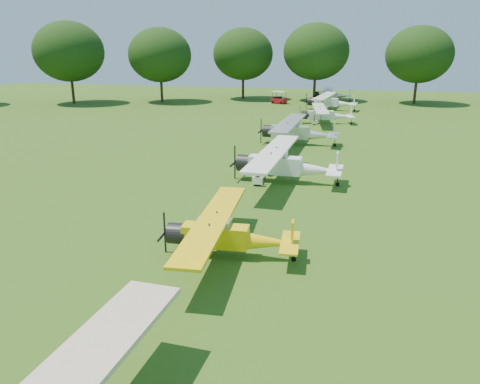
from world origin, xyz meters
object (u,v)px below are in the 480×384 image
(golf_cart, at_px, (279,100))
(aircraft_2, at_px, (226,233))
(aircraft_6, at_px, (329,101))
(aircraft_7, at_px, (331,94))
(aircraft_5, at_px, (325,114))
(aircraft_4, at_px, (296,130))
(aircraft_3, at_px, (283,163))

(golf_cart, bearing_deg, aircraft_2, -59.14)
(aircraft_2, xyz_separation_m, aircraft_6, (1.01, 52.06, 0.24))
(aircraft_2, height_order, aircraft_7, aircraft_7)
(aircraft_6, bearing_deg, aircraft_7, 98.02)
(aircraft_2, relative_size, aircraft_7, 0.94)
(aircraft_5, bearing_deg, aircraft_2, -100.69)
(aircraft_2, xyz_separation_m, aircraft_4, (-0.35, 25.77, 0.25))
(aircraft_3, distance_m, aircraft_5, 26.76)
(aircraft_3, height_order, aircraft_6, aircraft_3)
(aircraft_2, distance_m, aircraft_5, 39.33)
(aircraft_6, relative_size, aircraft_7, 1.14)
(aircraft_4, bearing_deg, aircraft_2, -88.15)
(aircraft_4, distance_m, golf_cart, 33.59)
(aircraft_5, bearing_deg, golf_cart, 106.12)
(aircraft_3, bearing_deg, aircraft_5, 89.36)
(aircraft_2, xyz_separation_m, aircraft_7, (0.47, 64.77, 0.08))
(aircraft_3, distance_m, aircraft_4, 13.24)
(aircraft_6, bearing_deg, aircraft_3, -85.11)
(aircraft_3, bearing_deg, aircraft_6, 90.37)
(aircraft_2, bearing_deg, aircraft_6, 84.14)
(golf_cart, bearing_deg, aircraft_3, -56.49)
(aircraft_2, height_order, golf_cart, golf_cart)
(aircraft_2, relative_size, aircraft_3, 0.82)
(aircraft_2, bearing_deg, golf_cart, 92.63)
(aircraft_5, bearing_deg, aircraft_6, 82.69)
(aircraft_5, height_order, golf_cart, aircraft_5)
(aircraft_2, height_order, aircraft_4, aircraft_4)
(aircraft_2, relative_size, aircraft_6, 0.83)
(aircraft_2, relative_size, aircraft_4, 0.83)
(aircraft_3, xyz_separation_m, aircraft_7, (-0.08, 52.21, -0.18))
(aircraft_4, xyz_separation_m, aircraft_6, (1.36, 26.29, -0.01))
(aircraft_5, xyz_separation_m, golf_cart, (-8.92, 19.25, -0.55))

